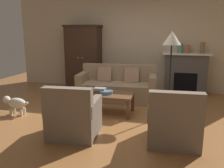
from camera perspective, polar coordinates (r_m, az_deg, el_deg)
ground_plane at (r=4.87m, az=-0.72°, el=-7.70°), size 9.60×9.60×0.00m
back_wall at (r=7.07m, az=4.85°, el=10.19°), size 7.20×0.10×2.80m
fireplace at (r=6.80m, az=17.31°, el=2.53°), size 1.26×0.48×1.12m
armoire at (r=7.16m, az=-6.86°, el=6.49°), size 1.06×0.57×1.87m
couch at (r=5.96m, az=1.24°, el=-0.73°), size 1.97×0.98×0.86m
coffee_table at (r=4.95m, az=-1.28°, el=-2.92°), size 1.10×0.60×0.42m
fruit_bowl at (r=4.93m, az=-1.43°, el=-1.94°), size 0.30×0.30×0.07m
book_stack at (r=4.99m, az=-2.84°, el=-1.54°), size 0.26×0.20×0.11m
mantel_vase_jade at (r=6.70m, az=16.14°, el=8.28°), size 0.14×0.14×0.25m
mantel_vase_terracotta at (r=6.71m, az=17.69°, el=8.07°), size 0.14×0.14×0.22m
mantel_vase_bronze at (r=6.74m, az=20.96°, el=8.15°), size 0.12×0.12×0.29m
armchair_near_left at (r=3.93m, az=-9.24°, el=-8.04°), size 0.84×0.83×0.88m
armchair_near_right at (r=3.77m, az=14.64°, el=-9.26°), size 0.82×0.82×0.88m
floor_lamp at (r=4.78m, az=14.21°, el=9.50°), size 0.36×0.36×1.69m
dog at (r=5.26m, az=-22.23°, el=-4.33°), size 0.57×0.20×0.39m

